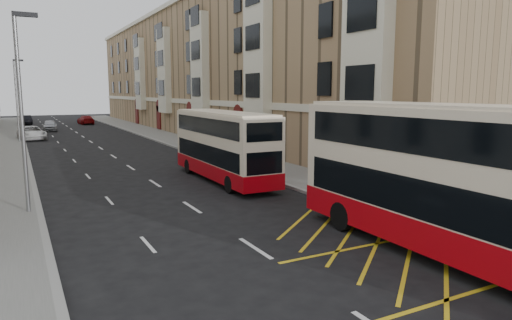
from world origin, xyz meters
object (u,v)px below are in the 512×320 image
street_lamp_near (22,102)px  car_silver (50,125)px  pedestrian_mid (477,194)px  double_decker_front (453,181)px  pedestrian_near (468,213)px  car_red (86,120)px  pedestrian_far (367,175)px  car_dark (26,120)px  double_decker_rear (223,146)px  white_van (32,133)px  street_lamp_far (17,96)px

street_lamp_near → car_silver: bearing=85.3°
pedestrian_mid → double_decker_front: bearing=-157.6°
street_lamp_near → pedestrian_near: size_ratio=4.80×
car_red → pedestrian_far: bearing=90.7°
car_silver → double_decker_front: bearing=-78.1°
pedestrian_mid → car_dark: (-14.40, 67.99, -0.40)m
double_decker_rear → white_van: double_decker_rear is taller
pedestrian_far → white_van: bearing=-32.2°
street_lamp_near → pedestrian_near: street_lamp_near is taller
pedestrian_near → street_lamp_far: bearing=-109.1°
double_decker_rear → pedestrian_near: 14.03m
street_lamp_far → pedestrian_near: (13.02, -40.73, -3.65)m
car_dark → white_van: bearing=-94.7°
street_lamp_near → double_decker_front: 16.24m
pedestrian_near → car_red: size_ratio=0.36×
double_decker_rear → pedestrian_near: (2.97, -13.67, -1.02)m
car_red → car_silver: bearing=57.9°
pedestrian_mid → car_silver: size_ratio=0.44×
pedestrian_near → car_dark: bearing=-117.2°
double_decker_rear → pedestrian_mid: size_ratio=5.25×
pedestrian_mid → pedestrian_far: bearing=96.3°
street_lamp_far → pedestrian_near: bearing=-72.3°
street_lamp_far → pedestrian_mid: street_lamp_far is taller
street_lamp_near → double_decker_rear: bearing=16.3°
double_decker_rear → car_dark: size_ratio=2.34×
pedestrian_mid → white_van: pedestrian_mid is taller
pedestrian_far → car_red: (-5.05, 58.85, -0.40)m
car_red → white_van: bearing=65.0°
white_van → street_lamp_far: bearing=-117.5°
street_lamp_near → car_silver: street_lamp_near is taller
car_dark → street_lamp_near: bearing=-95.8°
double_decker_rear → pedestrian_far: bearing=-57.3°
double_decker_rear → car_red: double_decker_rear is taller
street_lamp_near → street_lamp_far: (0.00, 30.00, 0.00)m
pedestrian_near → car_dark: 70.50m
pedestrian_mid → double_decker_rear: bearing=108.8°
street_lamp_far → double_decker_front: street_lamp_far is taller
car_dark → car_red: 9.18m
street_lamp_near → car_dark: (1.15, 58.76, -3.94)m
pedestrian_far → car_dark: (-13.32, 62.83, -0.38)m
double_decker_front → white_van: bearing=103.5°
double_decker_front → car_silver: 55.78m
pedestrian_far → street_lamp_near: bearing=22.4°
pedestrian_near → white_van: size_ratio=0.32×
pedestrian_far → white_van: (-13.32, 37.03, -0.36)m
double_decker_rear → car_silver: 41.32m
street_lamp_far → car_silver: size_ratio=1.89×
street_lamp_far → white_van: (1.15, 2.96, -3.92)m
double_decker_rear → car_silver: bearing=99.5°
double_decker_front → car_dark: size_ratio=2.79×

